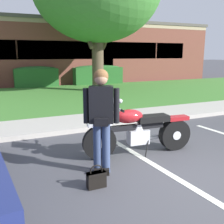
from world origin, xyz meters
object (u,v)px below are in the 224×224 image
brick_building (11,52)px  motorcycle (143,130)px  hedge_center_left (36,76)px  handbag (96,178)px  rider_person (101,114)px  hedge_center_right (98,74)px

brick_building → motorcycle: bearing=-85.8°
motorcycle → brick_building: brick_building is taller
hedge_center_left → brick_building: (-0.94, 5.39, 1.42)m
hedge_center_left → handbag: bearing=-94.5°
rider_person → hedge_center_right: (4.60, 12.09, -0.34)m
motorcycle → hedge_center_left: 11.63m
motorcycle → hedge_center_right: size_ratio=0.71×
handbag → hedge_center_left: size_ratio=0.15×
motorcycle → handbag: (-1.32, -0.91, -0.34)m
motorcycle → rider_person: bearing=-156.0°
rider_person → brick_building: bearing=90.7°
handbag → hedge_center_left: hedge_center_left is taller
handbag → brick_building: size_ratio=0.01×
motorcycle → hedge_center_left: bearing=91.6°
rider_person → hedge_center_left: 12.12m
motorcycle → hedge_center_left: motorcycle is taller
handbag → brick_building: 18.03m
brick_building → hedge_center_left: bearing=-80.1°
handbag → hedge_center_right: size_ratio=0.11×
hedge_center_right → brick_building: brick_building is taller
motorcycle → handbag: size_ratio=6.23×
motorcycle → rider_person: (-1.05, -0.47, 0.50)m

